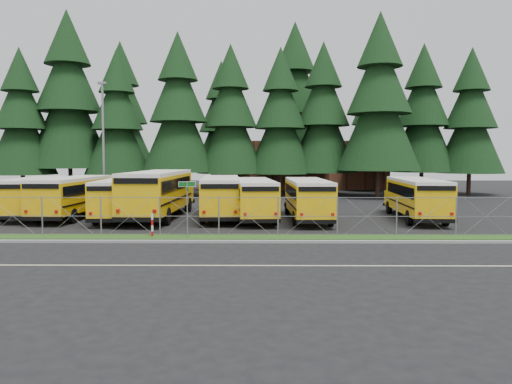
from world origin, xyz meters
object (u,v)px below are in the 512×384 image
(light_standard, at_px, (103,139))
(bus_6, at_px, (307,200))
(bus_0, at_px, (36,197))
(bus_3, at_px, (159,195))
(bus_5, at_px, (254,200))
(bus_east, at_px, (415,199))
(bus_2, at_px, (123,199))
(bus_1, at_px, (75,197))
(striped_bollard, at_px, (152,225))
(bus_4, at_px, (221,198))
(street_sign, at_px, (187,197))

(light_standard, bearing_deg, bus_6, -31.59)
(bus_0, bearing_deg, bus_3, -12.28)
(bus_5, distance_m, bus_east, 10.33)
(bus_east, bearing_deg, bus_2, -176.34)
(bus_1, xyz_separation_m, bus_east, (22.17, -0.81, -0.03))
(bus_2, xyz_separation_m, striped_bollard, (3.45, -7.28, -0.69))
(bus_east, height_order, light_standard, light_standard)
(bus_3, distance_m, bus_east, 16.53)
(bus_0, height_order, bus_2, bus_0)
(bus_4, height_order, striped_bollard, bus_4)
(striped_bollard, distance_m, light_standard, 18.95)
(bus_4, bearing_deg, bus_0, 173.34)
(bus_4, xyz_separation_m, street_sign, (-0.98, -8.38, 0.69))
(bus_0, bearing_deg, bus_4, -9.83)
(bus_3, height_order, light_standard, light_standard)
(bus_3, bearing_deg, bus_east, -0.09)
(bus_1, height_order, bus_4, bus_4)
(bus_0, height_order, striped_bollard, bus_0)
(bus_1, bearing_deg, bus_2, -11.12)
(bus_0, relative_size, bus_6, 1.01)
(bus_4, relative_size, bus_east, 1.03)
(bus_1, xyz_separation_m, bus_5, (11.84, -0.97, -0.05))
(bus_5, distance_m, street_sign, 8.20)
(bus_0, relative_size, striped_bollard, 8.29)
(bus_2, relative_size, striped_bollard, 8.20)
(bus_5, bearing_deg, bus_2, 173.54)
(bus_0, xyz_separation_m, bus_1, (2.78, -0.53, 0.03))
(bus_5, bearing_deg, bus_4, 153.42)
(light_standard, bearing_deg, bus_east, -22.31)
(bus_east, bearing_deg, bus_5, -175.43)
(bus_0, relative_size, bus_1, 0.97)
(bus_5, height_order, striped_bollard, bus_5)
(bus_6, bearing_deg, light_standard, 146.99)
(street_sign, height_order, light_standard, light_standard)
(striped_bollard, bearing_deg, bus_3, 98.89)
(bus_4, height_order, bus_east, bus_4)
(bus_0, xyz_separation_m, bus_2, (6.19, -1.33, -0.01))
(bus_1, distance_m, bus_4, 9.67)
(bus_1, height_order, bus_6, bus_1)
(bus_east, bearing_deg, bus_4, -179.45)
(bus_1, bearing_deg, street_sign, -42.38)
(bus_east, xyz_separation_m, street_sign, (-13.48, -7.69, 0.73))
(bus_3, bearing_deg, bus_0, 176.32)
(bus_6, height_order, striped_bollard, bus_6)
(street_sign, bearing_deg, bus_east, 29.70)
(striped_bollard, bearing_deg, bus_1, 130.37)
(bus_6, distance_m, light_standard, 19.18)
(bus_5, bearing_deg, bus_3, 168.30)
(bus_east, bearing_deg, bus_3, -178.16)
(bus_1, bearing_deg, bus_4, 1.30)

